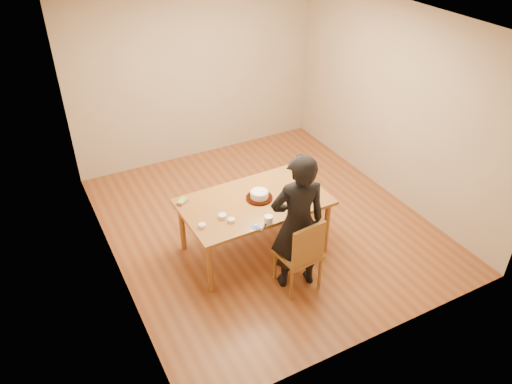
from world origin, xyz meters
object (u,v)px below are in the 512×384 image
dining_chair (298,254)px  cake_plate (259,198)px  dining_table (254,202)px  cake (259,195)px  person (298,223)px

dining_chair → cake_plate: bearing=89.5°
dining_table → cake_plate: 0.08m
dining_chair → cake_plate: cake_plate is taller
cake_plate → cake: size_ratio=1.49×
dining_table → person: bearing=-79.8°
dining_chair → person: person is taller
cake_plate → person: person is taller
cake_plate → cake: 0.05m
dining_chair → cake: bearing=89.5°
cake → person: 0.74m
cake_plate → person: bearing=-84.0°
dining_chair → cake: (-0.08, 0.78, 0.36)m
cake → person: bearing=-84.0°
person → dining_chair: bearing=103.3°
dining_chair → person: bearing=83.9°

